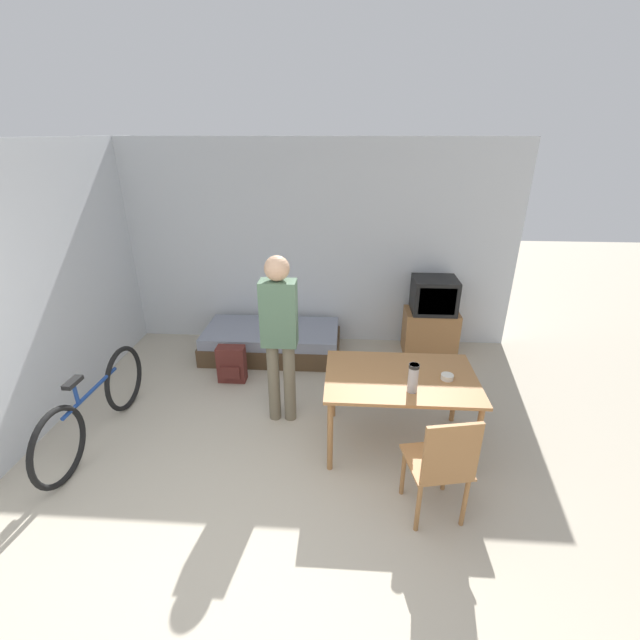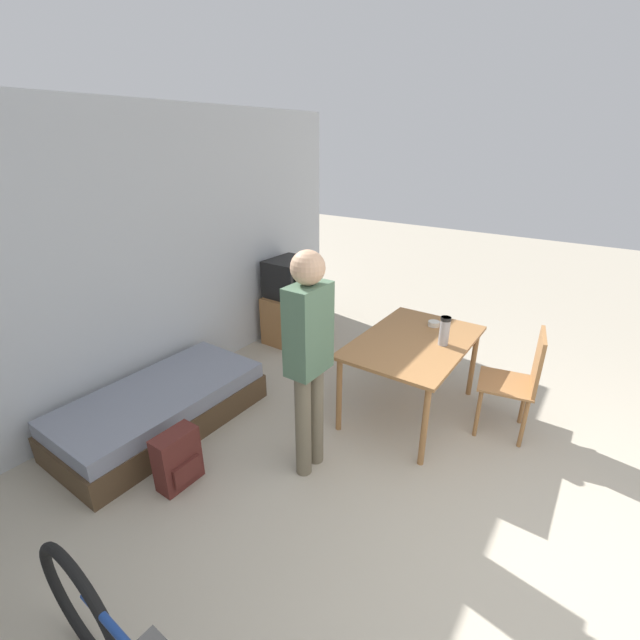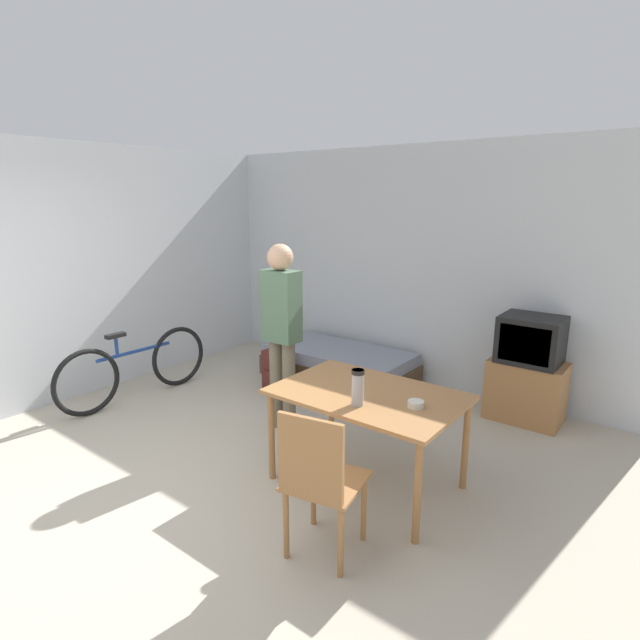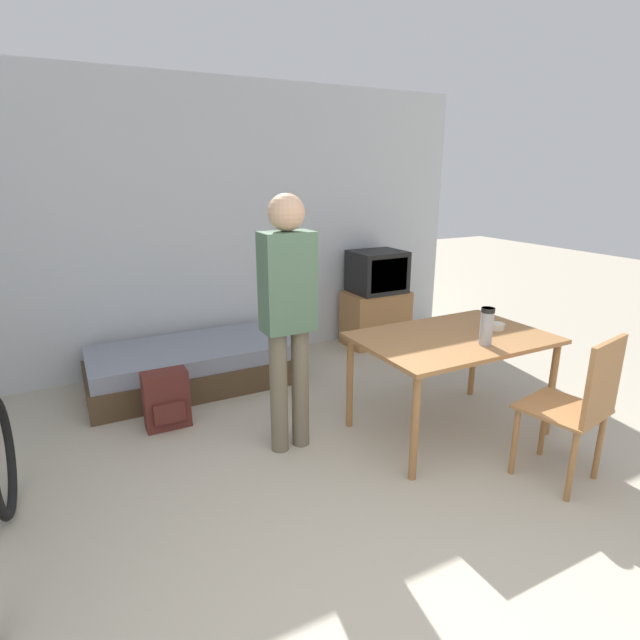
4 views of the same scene
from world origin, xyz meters
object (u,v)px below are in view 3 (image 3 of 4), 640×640
at_px(dining_table, 368,402).
at_px(mate_bowl, 416,404).
at_px(daybed, 339,364).
at_px(tv, 528,371).
at_px(bicycle, 136,368).
at_px(backpack, 277,371).
at_px(wooden_chair, 319,478).
at_px(person_standing, 281,323).
at_px(thermos_flask, 358,386).

relative_size(dining_table, mate_bowl, 12.29).
relative_size(daybed, tv, 1.71).
distance_m(bicycle, backpack, 1.52).
relative_size(mate_bowl, backpack, 0.25).
bearing_deg(wooden_chair, bicycle, 166.16).
bearing_deg(daybed, mate_bowl, -42.73).
relative_size(tv, mate_bowl, 9.51).
bearing_deg(daybed, tv, 5.30).
bearing_deg(backpack, tv, 19.87).
height_order(bicycle, mate_bowl, mate_bowl).
height_order(daybed, backpack, backpack).
height_order(tv, person_standing, person_standing).
bearing_deg(bicycle, tv, 30.12).
relative_size(dining_table, bicycle, 0.76).
distance_m(tv, thermos_flask, 2.24).
distance_m(mate_bowl, backpack, 2.53).
xyz_separation_m(tv, mate_bowl, (-0.22, -1.93, 0.26)).
bearing_deg(mate_bowl, backpack, 155.18).
bearing_deg(dining_table, bicycle, -177.65).
xyz_separation_m(daybed, dining_table, (1.48, -1.70, 0.48)).
bearing_deg(daybed, dining_table, -49.12).
bearing_deg(daybed, thermos_flask, -51.62).
bearing_deg(backpack, wooden_chair, -42.44).
relative_size(tv, backpack, 2.34).
xyz_separation_m(wooden_chair, person_standing, (-1.35, 1.20, 0.48)).
bearing_deg(tv, thermos_flask, -104.65).
bearing_deg(person_standing, tv, 41.89).
xyz_separation_m(bicycle, backpack, (1.01, 1.13, -0.13)).
height_order(tv, mate_bowl, tv).
distance_m(dining_table, wooden_chair, 0.91).
xyz_separation_m(mate_bowl, backpack, (-2.24, 1.04, -0.54)).
bearing_deg(person_standing, backpack, 135.81).
xyz_separation_m(tv, wooden_chair, (-0.41, -2.77, 0.04)).
height_order(tv, thermos_flask, tv).
relative_size(thermos_flask, mate_bowl, 2.34).
bearing_deg(thermos_flask, bicycle, 177.60).
relative_size(bicycle, thermos_flask, 6.88).
xyz_separation_m(tv, dining_table, (-0.62, -1.90, 0.16)).
relative_size(tv, wooden_chair, 1.08).
height_order(dining_table, thermos_flask, thermos_flask).
distance_m(daybed, person_standing, 1.65).
xyz_separation_m(bicycle, thermos_flask, (2.92, -0.12, 0.53)).
bearing_deg(bicycle, mate_bowl, 1.58).
distance_m(daybed, bicycle, 2.29).
height_order(bicycle, thermos_flask, thermos_flask).
height_order(wooden_chair, backpack, wooden_chair).
height_order(person_standing, mate_bowl, person_standing).
xyz_separation_m(dining_table, backpack, (-1.84, 1.01, -0.44)).
relative_size(daybed, dining_table, 1.33).
distance_m(daybed, backpack, 0.79).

